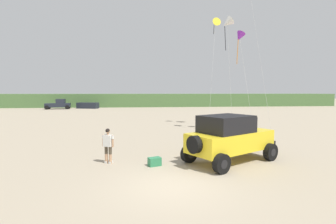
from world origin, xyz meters
name	(u,v)px	position (x,y,z in m)	size (l,w,h in m)	color
ground_plane	(173,186)	(0.00, 0.00, 0.00)	(220.00, 220.00, 0.00)	tan
dune_ridge	(144,100)	(-0.27, 51.96, 1.45)	(90.00, 9.69, 2.90)	#4C703D
jeep	(230,137)	(3.12, 2.87, 1.20)	(4.98, 4.19, 2.26)	yellow
person_watching	(108,144)	(-2.67, 3.17, 0.94)	(0.57, 0.43, 1.67)	tan
cooler_box	(155,162)	(-0.52, 2.56, 0.19)	(0.56, 0.36, 0.38)	#2D7F51
distant_pickup	(59,104)	(-17.23, 43.21, 0.94)	(4.81, 2.92, 1.98)	#1E232D
distant_sedan	(88,105)	(-11.88, 44.41, 0.60)	(4.20, 1.70, 1.20)	#1E232D
kite_white_parafoil	(227,23)	(6.08, 12.15, 9.07)	(1.24, 1.70, 9.69)	white
kite_yellow_diamond	(240,37)	(7.01, 11.76, 7.87)	(1.16, 2.68, 8.35)	purple
kite_green_box	(215,23)	(6.21, 16.01, 10.06)	(2.26, 4.47, 10.65)	yellow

